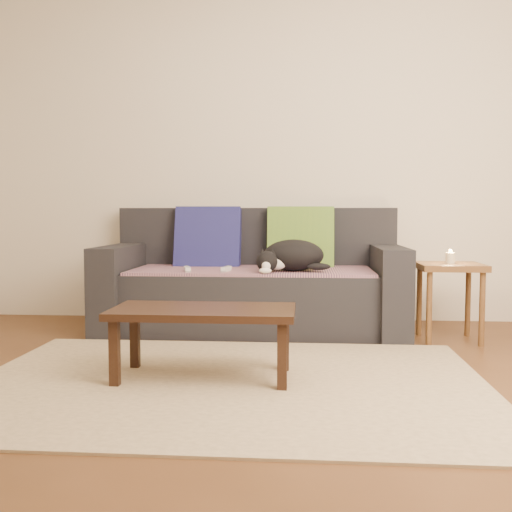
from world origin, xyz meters
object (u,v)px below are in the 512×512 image
(side_table, at_px, (450,277))
(coffee_table, at_px, (203,317))
(sofa, at_px, (253,286))
(wii_remote_a, at_px, (187,269))
(cat, at_px, (291,256))
(wii_remote_b, at_px, (226,269))

(side_table, xyz_separation_m, coffee_table, (-1.44, -1.05, -0.10))
(side_table, bearing_deg, sofa, 166.81)
(wii_remote_a, height_order, coffee_table, wii_remote_a)
(cat, distance_m, side_table, 1.04)
(sofa, height_order, cat, sofa)
(cat, height_order, wii_remote_a, cat)
(cat, bearing_deg, side_table, -7.20)
(wii_remote_a, distance_m, side_table, 1.73)
(wii_remote_b, bearing_deg, sofa, -21.19)
(sofa, relative_size, side_table, 4.16)
(side_table, relative_size, coffee_table, 0.56)
(sofa, distance_m, coffee_table, 1.36)
(coffee_table, bearing_deg, wii_remote_b, 91.42)
(cat, bearing_deg, coffee_table, -113.96)
(wii_remote_a, bearing_deg, cat, -100.70)
(sofa, xyz_separation_m, wii_remote_a, (-0.42, -0.31, 0.15))
(wii_remote_a, relative_size, wii_remote_b, 1.00)
(wii_remote_b, relative_size, side_table, 0.30)
(sofa, height_order, side_table, sofa)
(wii_remote_b, xyz_separation_m, coffee_table, (0.03, -1.08, -0.14))
(wii_remote_a, bearing_deg, sofa, -69.49)
(cat, relative_size, side_table, 0.97)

